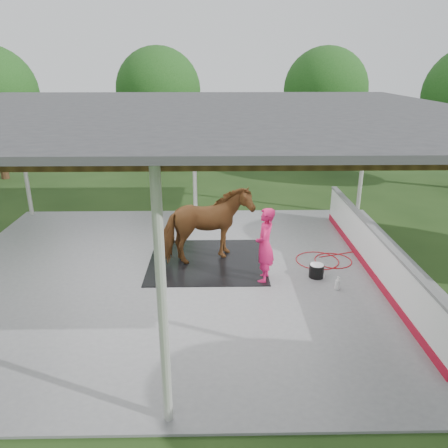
{
  "coord_description": "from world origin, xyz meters",
  "views": [
    {
      "loc": [
        0.73,
        -9.79,
        5.01
      ],
      "look_at": [
        0.91,
        0.09,
        1.36
      ],
      "focal_mm": 35.0,
      "sensor_mm": 36.0,
      "label": 1
    }
  ],
  "objects_px": {
    "dasher_board": "(373,253)",
    "horse": "(207,226)",
    "wash_bucket": "(316,270)",
    "handler": "(265,245)"
  },
  "relations": [
    {
      "from": "horse",
      "to": "dasher_board",
      "type": "bearing_deg",
      "value": -123.89
    },
    {
      "from": "dasher_board",
      "to": "wash_bucket",
      "type": "relative_size",
      "value": 22.04
    },
    {
      "from": "dasher_board",
      "to": "horse",
      "type": "distance_m",
      "value": 4.22
    },
    {
      "from": "dasher_board",
      "to": "wash_bucket",
      "type": "distance_m",
      "value": 1.48
    },
    {
      "from": "dasher_board",
      "to": "horse",
      "type": "xyz_separation_m",
      "value": [
        -4.12,
        0.76,
        0.46
      ]
    },
    {
      "from": "handler",
      "to": "wash_bucket",
      "type": "height_order",
      "value": "handler"
    },
    {
      "from": "handler",
      "to": "dasher_board",
      "type": "bearing_deg",
      "value": 110.15
    },
    {
      "from": "handler",
      "to": "wash_bucket",
      "type": "distance_m",
      "value": 1.51
    },
    {
      "from": "horse",
      "to": "wash_bucket",
      "type": "relative_size",
      "value": 6.42
    },
    {
      "from": "horse",
      "to": "wash_bucket",
      "type": "xyz_separation_m",
      "value": [
        2.7,
        -0.95,
        -0.83
      ]
    }
  ]
}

